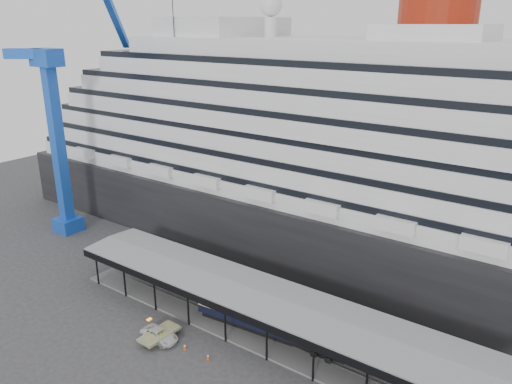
# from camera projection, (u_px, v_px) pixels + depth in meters

# --- Properties ---
(ground) EXTENTS (200.00, 200.00, 0.00)m
(ground) POSITION_uv_depth(u_px,v_px,m) (241.00, 354.00, 55.64)
(ground) COLOR #323235
(ground) RESTS_ON ground
(cruise_ship) EXTENTS (130.00, 30.00, 43.90)m
(cruise_ship) POSITION_uv_depth(u_px,v_px,m) (370.00, 141.00, 74.28)
(cruise_ship) COLOR black
(cruise_ship) RESTS_ON ground
(platform_canopy) EXTENTS (56.00, 9.18, 5.30)m
(platform_canopy) POSITION_uv_depth(u_px,v_px,m) (266.00, 316.00, 58.72)
(platform_canopy) COLOR slate
(platform_canopy) RESTS_ON ground
(crane_blue) EXTENTS (22.63, 19.19, 47.60)m
(crane_blue) POSITION_uv_depth(u_px,v_px,m) (61.00, 119.00, 82.21)
(crane_blue) COLOR blue
(crane_blue) RESTS_ON ground
(port_truck) EXTENTS (4.89, 2.35, 1.34)m
(port_truck) POSITION_uv_depth(u_px,v_px,m) (160.00, 335.00, 57.95)
(port_truck) COLOR silver
(port_truck) RESTS_ON ground
(pullman_carriage) EXTENTS (19.81, 4.40, 19.30)m
(pullman_carriage) POSITION_uv_depth(u_px,v_px,m) (272.00, 318.00, 58.23)
(pullman_carriage) COLOR black
(pullman_carriage) RESTS_ON ground
(traffic_cone_left) EXTENTS (0.38, 0.38, 0.72)m
(traffic_cone_left) POSITION_uv_depth(u_px,v_px,m) (185.00, 347.00, 56.39)
(traffic_cone_left) COLOR #D4500B
(traffic_cone_left) RESTS_ON ground
(traffic_cone_mid) EXTENTS (0.43, 0.43, 0.71)m
(traffic_cone_mid) POSITION_uv_depth(u_px,v_px,m) (208.00, 357.00, 54.73)
(traffic_cone_mid) COLOR #E3470C
(traffic_cone_mid) RESTS_ON ground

